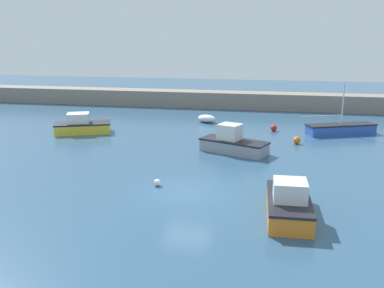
{
  "coord_description": "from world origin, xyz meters",
  "views": [
    {
      "loc": [
        4.3,
        -20.9,
        8.2
      ],
      "look_at": [
        -1.16,
        7.24,
        0.84
      ],
      "focal_mm": 40.0,
      "sensor_mm": 36.0,
      "label": 1
    }
  ],
  "objects_px": {
    "cabin_cruiser_white": "(233,143)",
    "mooring_buoy_red": "(274,128)",
    "motorboat_with_cabin": "(289,203)",
    "mooring_buoy_orange": "(297,140)",
    "sailboat_short_mast": "(341,129)",
    "mooring_buoy_white": "(157,183)",
    "dinghy_near_pier": "(207,119)",
    "motorboat_grey_hull": "(82,126)"
  },
  "relations": [
    {
      "from": "motorboat_with_cabin",
      "to": "mooring_buoy_red",
      "type": "bearing_deg",
      "value": 0.47
    },
    {
      "from": "mooring_buoy_white",
      "to": "mooring_buoy_red",
      "type": "height_order",
      "value": "mooring_buoy_red"
    },
    {
      "from": "motorboat_with_cabin",
      "to": "mooring_buoy_orange",
      "type": "relative_size",
      "value": 8.21
    },
    {
      "from": "dinghy_near_pier",
      "to": "cabin_cruiser_white",
      "type": "bearing_deg",
      "value": -49.34
    },
    {
      "from": "sailboat_short_mast",
      "to": "cabin_cruiser_white",
      "type": "distance_m",
      "value": 11.31
    },
    {
      "from": "motorboat_with_cabin",
      "to": "dinghy_near_pier",
      "type": "bearing_deg",
      "value": 16.75
    },
    {
      "from": "mooring_buoy_orange",
      "to": "mooring_buoy_red",
      "type": "relative_size",
      "value": 1.03
    },
    {
      "from": "dinghy_near_pier",
      "to": "mooring_buoy_orange",
      "type": "height_order",
      "value": "dinghy_near_pier"
    },
    {
      "from": "cabin_cruiser_white",
      "to": "mooring_buoy_white",
      "type": "bearing_deg",
      "value": -91.39
    },
    {
      "from": "cabin_cruiser_white",
      "to": "mooring_buoy_orange",
      "type": "bearing_deg",
      "value": 58.7
    },
    {
      "from": "cabin_cruiser_white",
      "to": "motorboat_with_cabin",
      "type": "relative_size",
      "value": 1.11
    },
    {
      "from": "motorboat_grey_hull",
      "to": "mooring_buoy_red",
      "type": "distance_m",
      "value": 16.59
    },
    {
      "from": "motorboat_with_cabin",
      "to": "dinghy_near_pier",
      "type": "xyz_separation_m",
      "value": [
        -7.16,
        21.02,
        -0.3
      ]
    },
    {
      "from": "sailboat_short_mast",
      "to": "mooring_buoy_red",
      "type": "distance_m",
      "value": 5.58
    },
    {
      "from": "motorboat_with_cabin",
      "to": "mooring_buoy_white",
      "type": "relative_size",
      "value": 11.96
    },
    {
      "from": "mooring_buoy_white",
      "to": "sailboat_short_mast",
      "type": "bearing_deg",
      "value": 52.44
    },
    {
      "from": "dinghy_near_pier",
      "to": "mooring_buoy_orange",
      "type": "xyz_separation_m",
      "value": [
        8.14,
        -6.96,
        -0.08
      ]
    },
    {
      "from": "cabin_cruiser_white",
      "to": "mooring_buoy_red",
      "type": "bearing_deg",
      "value": 92.15
    },
    {
      "from": "motorboat_grey_hull",
      "to": "dinghy_near_pier",
      "type": "xyz_separation_m",
      "value": [
        9.78,
        6.55,
        -0.27
      ]
    },
    {
      "from": "dinghy_near_pier",
      "to": "mooring_buoy_orange",
      "type": "bearing_deg",
      "value": -18.77
    },
    {
      "from": "mooring_buoy_orange",
      "to": "sailboat_short_mast",
      "type": "bearing_deg",
      "value": 47.95
    },
    {
      "from": "sailboat_short_mast",
      "to": "mooring_buoy_red",
      "type": "xyz_separation_m",
      "value": [
        -5.57,
        0.05,
        -0.18
      ]
    },
    {
      "from": "sailboat_short_mast",
      "to": "cabin_cruiser_white",
      "type": "height_order",
      "value": "sailboat_short_mast"
    },
    {
      "from": "mooring_buoy_white",
      "to": "motorboat_grey_hull",
      "type": "bearing_deg",
      "value": 130.43
    },
    {
      "from": "sailboat_short_mast",
      "to": "motorboat_with_cabin",
      "type": "bearing_deg",
      "value": -127.15
    },
    {
      "from": "motorboat_grey_hull",
      "to": "mooring_buoy_red",
      "type": "xyz_separation_m",
      "value": [
        16.13,
        3.85,
        -0.36
      ]
    },
    {
      "from": "motorboat_grey_hull",
      "to": "mooring_buoy_red",
      "type": "relative_size",
      "value": 9.25
    },
    {
      "from": "sailboat_short_mast",
      "to": "motorboat_grey_hull",
      "type": "height_order",
      "value": "sailboat_short_mast"
    },
    {
      "from": "cabin_cruiser_white",
      "to": "motorboat_grey_hull",
      "type": "height_order",
      "value": "cabin_cruiser_white"
    },
    {
      "from": "dinghy_near_pier",
      "to": "mooring_buoy_white",
      "type": "distance_m",
      "value": 18.14
    },
    {
      "from": "mooring_buoy_orange",
      "to": "dinghy_near_pier",
      "type": "bearing_deg",
      "value": 139.48
    },
    {
      "from": "motorboat_grey_hull",
      "to": "mooring_buoy_orange",
      "type": "xyz_separation_m",
      "value": [
        17.92,
        -0.4,
        -0.35
      ]
    },
    {
      "from": "dinghy_near_pier",
      "to": "mooring_buoy_orange",
      "type": "distance_m",
      "value": 10.71
    },
    {
      "from": "cabin_cruiser_white",
      "to": "mooring_buoy_white",
      "type": "distance_m",
      "value": 8.55
    },
    {
      "from": "sailboat_short_mast",
      "to": "mooring_buoy_white",
      "type": "xyz_separation_m",
      "value": [
        -11.83,
        -15.38,
        -0.26
      ]
    },
    {
      "from": "cabin_cruiser_white",
      "to": "mooring_buoy_red",
      "type": "relative_size",
      "value": 9.37
    },
    {
      "from": "sailboat_short_mast",
      "to": "mooring_buoy_orange",
      "type": "xyz_separation_m",
      "value": [
        -3.79,
        -4.2,
        -0.17
      ]
    },
    {
      "from": "motorboat_with_cabin",
      "to": "mooring_buoy_white",
      "type": "height_order",
      "value": "motorboat_with_cabin"
    },
    {
      "from": "motorboat_grey_hull",
      "to": "mooring_buoy_white",
      "type": "xyz_separation_m",
      "value": [
        9.87,
        -11.59,
        -0.44
      ]
    },
    {
      "from": "dinghy_near_pier",
      "to": "mooring_buoy_red",
      "type": "height_order",
      "value": "dinghy_near_pier"
    },
    {
      "from": "motorboat_with_cabin",
      "to": "mooring_buoy_red",
      "type": "height_order",
      "value": "motorboat_with_cabin"
    },
    {
      "from": "sailboat_short_mast",
      "to": "mooring_buoy_orange",
      "type": "distance_m",
      "value": 5.66
    }
  ]
}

